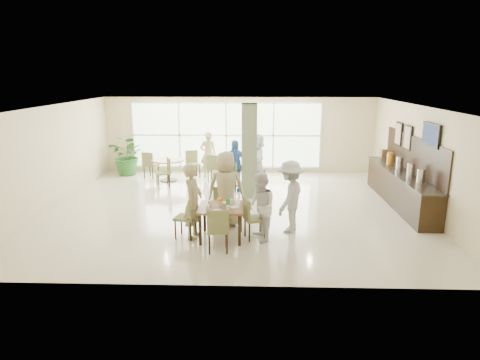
{
  "coord_description": "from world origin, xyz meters",
  "views": [
    {
      "loc": [
        0.54,
        -11.33,
        3.62
      ],
      "look_at": [
        0.2,
        -1.2,
        1.1
      ],
      "focal_mm": 32.0,
      "sensor_mm": 36.0,
      "label": 1
    }
  ],
  "objects_px": {
    "teen_standing": "(290,197)",
    "adult_a": "(235,166)",
    "buffet_counter": "(401,186)",
    "teen_far": "(226,189)",
    "potted_plant": "(128,155)",
    "round_table_right": "(234,167)",
    "teen_left": "(193,201)",
    "adult_b": "(257,160)",
    "main_table": "(221,210)",
    "teen_right": "(260,207)",
    "adult_standing": "(208,154)",
    "round_table_left": "(168,164)"
  },
  "relations": [
    {
      "from": "main_table",
      "to": "teen_far",
      "type": "bearing_deg",
      "value": 86.15
    },
    {
      "from": "teen_far",
      "to": "adult_b",
      "type": "bearing_deg",
      "value": -98.67
    },
    {
      "from": "round_table_right",
      "to": "potted_plant",
      "type": "xyz_separation_m",
      "value": [
        -3.92,
        1.29,
        0.15
      ]
    },
    {
      "from": "potted_plant",
      "to": "teen_far",
      "type": "height_order",
      "value": "teen_far"
    },
    {
      "from": "round_table_left",
      "to": "buffet_counter",
      "type": "relative_size",
      "value": 0.24
    },
    {
      "from": "round_table_left",
      "to": "teen_far",
      "type": "xyz_separation_m",
      "value": [
        2.31,
        -4.47,
        0.34
      ]
    },
    {
      "from": "main_table",
      "to": "adult_standing",
      "type": "height_order",
      "value": "adult_standing"
    },
    {
      "from": "adult_a",
      "to": "adult_b",
      "type": "bearing_deg",
      "value": 44.88
    },
    {
      "from": "teen_far",
      "to": "adult_b",
      "type": "xyz_separation_m",
      "value": [
        0.76,
        3.91,
        -0.06
      ]
    },
    {
      "from": "potted_plant",
      "to": "teen_standing",
      "type": "xyz_separation_m",
      "value": [
        5.45,
        -5.67,
        0.12
      ]
    },
    {
      "from": "main_table",
      "to": "round_table_left",
      "type": "height_order",
      "value": "same"
    },
    {
      "from": "round_table_right",
      "to": "teen_left",
      "type": "xyz_separation_m",
      "value": [
        -0.68,
        -4.84,
        0.26
      ]
    },
    {
      "from": "teen_far",
      "to": "teen_standing",
      "type": "distance_m",
      "value": 1.56
    },
    {
      "from": "teen_right",
      "to": "adult_standing",
      "type": "xyz_separation_m",
      "value": [
        -1.79,
        6.1,
        0.04
      ]
    },
    {
      "from": "main_table",
      "to": "adult_b",
      "type": "height_order",
      "value": "adult_b"
    },
    {
      "from": "round_table_right",
      "to": "adult_a",
      "type": "xyz_separation_m",
      "value": [
        0.07,
        -0.8,
        0.23
      ]
    },
    {
      "from": "main_table",
      "to": "potted_plant",
      "type": "xyz_separation_m",
      "value": [
        -3.88,
        6.17,
        0.07
      ]
    },
    {
      "from": "round_table_left",
      "to": "teen_standing",
      "type": "xyz_separation_m",
      "value": [
        3.82,
        -4.83,
        0.27
      ]
    },
    {
      "from": "teen_right",
      "to": "adult_standing",
      "type": "distance_m",
      "value": 6.36
    },
    {
      "from": "teen_right",
      "to": "teen_standing",
      "type": "height_order",
      "value": "teen_standing"
    },
    {
      "from": "buffet_counter",
      "to": "teen_far",
      "type": "distance_m",
      "value": 5.2
    },
    {
      "from": "main_table",
      "to": "adult_b",
      "type": "distance_m",
      "value": 4.84
    },
    {
      "from": "teen_right",
      "to": "adult_a",
      "type": "xyz_separation_m",
      "value": [
        -0.76,
        4.2,
        0.04
      ]
    },
    {
      "from": "main_table",
      "to": "teen_right",
      "type": "height_order",
      "value": "teen_right"
    },
    {
      "from": "round_table_right",
      "to": "teen_right",
      "type": "height_order",
      "value": "teen_right"
    },
    {
      "from": "buffet_counter",
      "to": "adult_standing",
      "type": "bearing_deg",
      "value": 150.93
    },
    {
      "from": "potted_plant",
      "to": "teen_far",
      "type": "distance_m",
      "value": 6.61
    },
    {
      "from": "main_table",
      "to": "adult_a",
      "type": "relative_size",
      "value": 0.62
    },
    {
      "from": "round_table_right",
      "to": "teen_standing",
      "type": "xyz_separation_m",
      "value": [
        1.53,
        -4.38,
        0.26
      ]
    },
    {
      "from": "teen_left",
      "to": "teen_right",
      "type": "bearing_deg",
      "value": -86.51
    },
    {
      "from": "adult_a",
      "to": "adult_standing",
      "type": "height_order",
      "value": "adult_standing"
    },
    {
      "from": "potted_plant",
      "to": "teen_far",
      "type": "xyz_separation_m",
      "value": [
        3.93,
        -5.31,
        0.19
      ]
    },
    {
      "from": "main_table",
      "to": "teen_far",
      "type": "xyz_separation_m",
      "value": [
        0.06,
        0.86,
        0.26
      ]
    },
    {
      "from": "teen_left",
      "to": "adult_b",
      "type": "bearing_deg",
      "value": -7.43
    },
    {
      "from": "main_table",
      "to": "adult_standing",
      "type": "bearing_deg",
      "value": 98.71
    },
    {
      "from": "teen_standing",
      "to": "adult_a",
      "type": "xyz_separation_m",
      "value": [
        -1.45,
        3.58,
        -0.03
      ]
    },
    {
      "from": "round_table_right",
      "to": "teen_far",
      "type": "height_order",
      "value": "teen_far"
    },
    {
      "from": "round_table_right",
      "to": "buffet_counter",
      "type": "xyz_separation_m",
      "value": [
        4.84,
        -2.12,
        -0.03
      ]
    },
    {
      "from": "teen_left",
      "to": "adult_a",
      "type": "relative_size",
      "value": 1.04
    },
    {
      "from": "round_table_right",
      "to": "teen_left",
      "type": "relative_size",
      "value": 0.68
    },
    {
      "from": "teen_standing",
      "to": "adult_a",
      "type": "height_order",
      "value": "teen_standing"
    },
    {
      "from": "buffet_counter",
      "to": "adult_a",
      "type": "bearing_deg",
      "value": 164.54
    },
    {
      "from": "teen_left",
      "to": "teen_standing",
      "type": "bearing_deg",
      "value": -68.64
    },
    {
      "from": "adult_b",
      "to": "adult_a",
      "type": "bearing_deg",
      "value": -48.81
    },
    {
      "from": "round_table_left",
      "to": "main_table",
      "type": "bearing_deg",
      "value": -67.14
    },
    {
      "from": "teen_right",
      "to": "teen_standing",
      "type": "distance_m",
      "value": 0.93
    },
    {
      "from": "main_table",
      "to": "teen_standing",
      "type": "relative_size",
      "value": 0.59
    },
    {
      "from": "potted_plant",
      "to": "teen_right",
      "type": "height_order",
      "value": "teen_right"
    },
    {
      "from": "main_table",
      "to": "round_table_right",
      "type": "height_order",
      "value": "same"
    },
    {
      "from": "teen_left",
      "to": "teen_standing",
      "type": "xyz_separation_m",
      "value": [
        2.2,
        0.46,
        -0.0
      ]
    }
  ]
}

